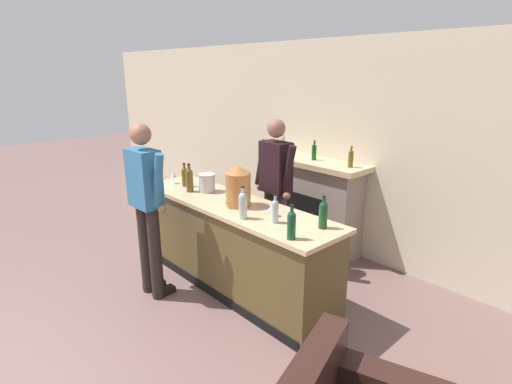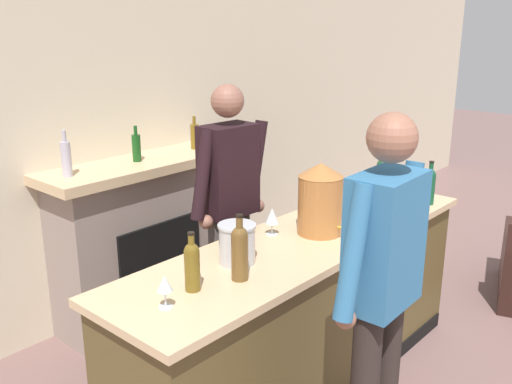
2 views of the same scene
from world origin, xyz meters
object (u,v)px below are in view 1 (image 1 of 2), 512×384
object	(u,v)px
wine_glass_front_left	(239,188)
potted_plant_corner	(193,195)
wine_bottle_riesling_slim	(275,210)
wine_bottle_cabernet_heavy	(185,176)
wine_bottle_chardonnay_pale	(189,179)
wine_glass_front_right	(273,206)
ice_bucket_steel	(207,183)
wine_bottle_port_short	(323,214)
wine_bottle_rose_blush	(243,204)
wine_bottle_burgundy_dark	(291,224)
person_bartender	(275,189)
wine_glass_near_bucket	(173,175)
fireplace_stone	(313,204)
copper_dispenser	(238,186)
person_customer	(147,204)

from	to	relation	value
wine_glass_front_left	potted_plant_corner	bearing A→B (deg)	158.18
wine_bottle_riesling_slim	wine_bottle_cabernet_heavy	world-z (taller)	wine_bottle_cabernet_heavy
wine_bottle_chardonnay_pale	wine_glass_front_right	xyz separation A→B (m)	(1.25, 0.13, -0.04)
ice_bucket_steel	wine_bottle_port_short	distance (m)	1.63
wine_bottle_rose_blush	wine_bottle_cabernet_heavy	world-z (taller)	wine_bottle_rose_blush
wine_bottle_riesling_slim	wine_bottle_chardonnay_pale	bearing A→B (deg)	-179.39
potted_plant_corner	wine_bottle_burgundy_dark	xyz separation A→B (m)	(3.51, -1.37, 0.84)
wine_bottle_cabernet_heavy	wine_glass_front_left	bearing A→B (deg)	13.27
wine_bottle_port_short	wine_glass_front_left	world-z (taller)	wine_bottle_port_short
person_bartender	wine_glass_near_bucket	xyz separation A→B (m)	(-1.11, -0.69, 0.08)
fireplace_stone	wine_bottle_burgundy_dark	distance (m)	2.14
ice_bucket_steel	wine_glass_front_right	bearing A→B (deg)	-1.07
potted_plant_corner	copper_dispenser	bearing A→B (deg)	-23.93
fireplace_stone	ice_bucket_steel	xyz separation A→B (m)	(-0.44, -1.42, 0.47)
wine_bottle_cabernet_heavy	person_bartender	bearing A→B (deg)	35.32
wine_glass_near_bucket	wine_glass_front_right	bearing A→B (deg)	2.78
person_bartender	wine_glass_front_left	bearing A→B (deg)	-103.48
wine_bottle_port_short	wine_glass_front_right	size ratio (longest dim) A/B	2.03
wine_bottle_rose_blush	wine_bottle_riesling_slim	world-z (taller)	wine_bottle_rose_blush
wine_bottle_burgundy_dark	wine_glass_front_right	world-z (taller)	wine_bottle_burgundy_dark
wine_bottle_rose_blush	ice_bucket_steel	bearing A→B (deg)	163.76
wine_glass_front_left	person_bartender	bearing A→B (deg)	76.52
wine_glass_front_right	wine_glass_front_left	bearing A→B (deg)	167.82
wine_bottle_riesling_slim	wine_bottle_cabernet_heavy	xyz separation A→B (m)	(-1.62, 0.07, 0.01)
wine_bottle_rose_blush	wine_glass_front_right	world-z (taller)	wine_bottle_rose_blush
wine_bottle_riesling_slim	wine_glass_near_bucket	distance (m)	1.81
wine_bottle_port_short	wine_bottle_chardonnay_pale	distance (m)	1.78
ice_bucket_steel	wine_glass_front_left	xyz separation A→B (m)	(0.43, 0.13, 0.01)
copper_dispenser	person_bartender	bearing A→B (deg)	98.52
ice_bucket_steel	wine_bottle_port_short	size ratio (longest dim) A/B	0.69
copper_dispenser	wine_bottle_riesling_slim	xyz separation A→B (m)	(0.60, -0.07, -0.09)
fireplace_stone	wine_bottle_port_short	distance (m)	1.86
fireplace_stone	wine_glass_front_right	size ratio (longest dim) A/B	10.21
person_customer	wine_bottle_rose_blush	xyz separation A→B (m)	(0.90, 0.53, 0.10)
wine_bottle_riesling_slim	ice_bucket_steel	bearing A→B (deg)	173.87
wine_bottle_riesling_slim	wine_bottle_burgundy_dark	bearing A→B (deg)	-25.32
wine_bottle_chardonnay_pale	wine_glass_front_right	distance (m)	1.26
ice_bucket_steel	wine_bottle_cabernet_heavy	xyz separation A→B (m)	(-0.37, -0.06, 0.02)
wine_bottle_cabernet_heavy	wine_glass_front_right	bearing A→B (deg)	1.66
person_bartender	potted_plant_corner	bearing A→B (deg)	168.91
potted_plant_corner	ice_bucket_steel	distance (m)	2.33
fireplace_stone	wine_bottle_riesling_slim	bearing A→B (deg)	-62.79
wine_glass_front_left	wine_glass_front_right	bearing A→B (deg)	-12.18
wine_bottle_burgundy_dark	ice_bucket_steel	bearing A→B (deg)	169.30
wine_bottle_rose_blush	wine_bottle_cabernet_heavy	size ratio (longest dim) A/B	1.10
potted_plant_corner	fireplace_stone	bearing A→B (deg)	8.67
fireplace_stone	wine_bottle_burgundy_dark	bearing A→B (deg)	-56.14
wine_bottle_port_short	wine_bottle_burgundy_dark	world-z (taller)	wine_bottle_port_short
person_customer	wine_bottle_riesling_slim	world-z (taller)	person_customer
potted_plant_corner	wine_bottle_chardonnay_pale	bearing A→B (deg)	-34.36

